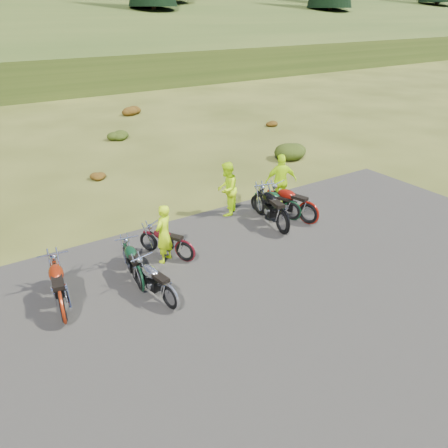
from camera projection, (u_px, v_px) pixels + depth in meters
ground at (227, 282)px, 11.34m from camera, size 300.00×300.00×0.00m
gravel_pad at (276, 324)px, 9.84m from camera, size 20.00×12.00×0.04m
shrub_4 at (96, 174)px, 17.95m from camera, size 0.77×0.77×0.45m
shrub_5 at (117, 134)px, 23.30m from camera, size 1.03×1.03×0.61m
shrub_6 at (130, 109)px, 28.65m from camera, size 1.30×1.30×0.77m
shrub_7 at (291, 148)px, 20.51m from camera, size 1.56×1.56×0.92m
shrub_8 at (270, 122)px, 26.00m from camera, size 0.77×0.77×0.45m
motorcycle_1 at (66, 322)px, 9.91m from camera, size 1.06×2.27×1.14m
motorcycle_2 at (141, 291)px, 11.00m from camera, size 0.87×1.97×1.00m
motorcycle_3 at (171, 309)px, 10.33m from camera, size 0.98×1.98×1.00m
motorcycle_4 at (186, 262)px, 12.24m from camera, size 1.46×1.92×0.97m
motorcycle_5 at (282, 234)px, 13.74m from camera, size 1.16×2.42×1.22m
motorcycle_6 at (307, 225)px, 14.34m from camera, size 1.32×2.33×1.16m
motorcycle_7 at (291, 220)px, 14.61m from camera, size 1.36×1.99×0.99m
person_middle at (164, 235)px, 11.90m from camera, size 0.73×0.66×1.69m
person_right_a at (227, 190)px, 14.62m from camera, size 1.13×1.12×1.84m
person_right_b at (281, 182)px, 15.15m from camera, size 1.22×0.86×1.92m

